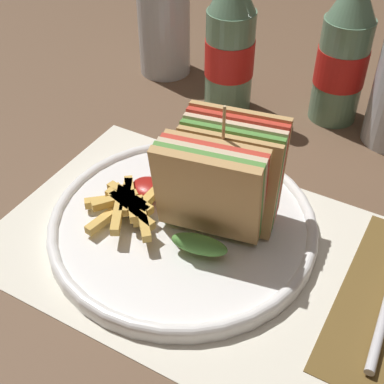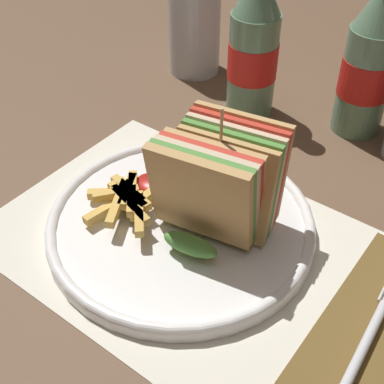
# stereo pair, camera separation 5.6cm
# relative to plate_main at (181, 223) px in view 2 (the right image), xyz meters

# --- Properties ---
(ground_plane) EXTENTS (4.00, 4.00, 0.00)m
(ground_plane) POSITION_rel_plate_main_xyz_m (0.02, -0.01, -0.01)
(ground_plane) COLOR brown
(placemat) EXTENTS (0.39, 0.28, 0.00)m
(placemat) POSITION_rel_plate_main_xyz_m (0.01, -0.02, -0.01)
(placemat) COLOR silver
(placemat) RESTS_ON ground_plane
(plate_main) EXTENTS (0.28, 0.28, 0.02)m
(plate_main) POSITION_rel_plate_main_xyz_m (0.00, 0.00, 0.00)
(plate_main) COLOR white
(plate_main) RESTS_ON ground_plane
(club_sandwich) EXTENTS (0.12, 0.13, 0.14)m
(club_sandwich) POSITION_rel_plate_main_xyz_m (0.03, 0.02, 0.06)
(club_sandwich) COLOR tan
(club_sandwich) RESTS_ON plate_main
(fries_pile) EXTENTS (0.10, 0.10, 0.02)m
(fries_pile) POSITION_rel_plate_main_xyz_m (-0.05, -0.02, 0.02)
(fries_pile) COLOR gold
(fries_pile) RESTS_ON plate_main
(ketchup_blob) EXTENTS (0.04, 0.03, 0.01)m
(ketchup_blob) POSITION_rel_plate_main_xyz_m (-0.05, 0.02, 0.02)
(ketchup_blob) COLOR maroon
(ketchup_blob) RESTS_ON plate_main
(fork) EXTENTS (0.02, 0.18, 0.01)m
(fork) POSITION_rel_plate_main_xyz_m (0.22, -0.00, -0.00)
(fork) COLOR silver
(fork) RESTS_ON napkin
(coke_bottle_near) EXTENTS (0.07, 0.07, 0.23)m
(coke_bottle_near) POSITION_rel_plate_main_xyz_m (-0.07, 0.25, 0.09)
(coke_bottle_near) COLOR slate
(coke_bottle_near) RESTS_ON ground_plane
(coke_bottle_far) EXTENTS (0.07, 0.07, 0.23)m
(coke_bottle_far) POSITION_rel_plate_main_xyz_m (0.07, 0.29, 0.09)
(coke_bottle_far) COLOR slate
(coke_bottle_far) RESTS_ON ground_plane
(glass_far) EXTENTS (0.08, 0.08, 0.14)m
(glass_far) POSITION_rel_plate_main_xyz_m (-0.20, 0.29, 0.05)
(glass_far) COLOR silver
(glass_far) RESTS_ON ground_plane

